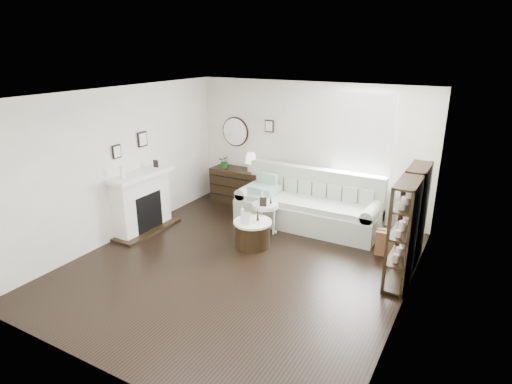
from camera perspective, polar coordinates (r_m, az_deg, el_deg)
The scene contains 18 objects.
room at distance 8.50m, azimuth 11.59°, elevation 6.61°, with size 5.50×5.50×5.50m.
fireplace at distance 8.31m, azimuth -14.89°, elevation -1.52°, with size 0.50×1.40×1.84m.
shelf_unit_far at distance 7.30m, azimuth 20.31°, elevation -2.76°, with size 0.30×0.80×1.60m.
shelf_unit_near at distance 6.48m, azimuth 18.96°, elevation -5.38°, with size 0.30×0.80×1.60m.
sofa at distance 8.43m, azimuth 7.02°, elevation -2.05°, with size 2.78×0.96×1.08m.
quilt at distance 8.58m, azimuth 1.12°, elevation 0.38°, with size 0.55×0.45×0.14m, color #248561.
suitcase at distance 7.56m, azimuth 18.09°, elevation -6.64°, with size 0.64×0.21×0.42m, color olive.
dresser at distance 9.53m, azimuth -2.46°, elevation 0.81°, with size 1.18×0.51×0.78m.
table_lamp at distance 9.19m, azimuth -0.68°, elevation 4.00°, with size 0.25×0.25×0.40m, color beige, non-canonical shape.
potted_plant at distance 9.49m, azimuth -4.18°, elevation 4.07°, with size 0.26×0.22×0.29m, color #18571A.
drum_table at distance 7.53m, azimuth -0.44°, elevation -5.53°, with size 0.67×0.67×0.47m.
pedestal_table at distance 7.90m, azimuth 1.25°, elevation -1.93°, with size 0.49×0.49×0.59m.
eiffel_drum at distance 7.40m, azimuth 0.24°, elevation -3.20°, with size 0.11×0.11×0.20m, color black, non-canonical shape.
bottle_drum at distance 7.40m, azimuth -1.86°, elevation -2.87°, with size 0.06×0.06×0.28m, color silver.
card_frame_drum at distance 7.28m, azimuth -1.42°, elevation -3.51°, with size 0.16×0.01×0.21m, color silver.
eiffel_ped at distance 7.84m, azimuth 1.99°, elevation -1.05°, with size 0.10×0.10×0.17m, color black, non-canonical shape.
flask_ped at distance 7.90m, azimuth 0.79°, elevation -0.61°, with size 0.13×0.13×0.24m, color silver, non-canonical shape.
card_frame_ped at distance 7.74m, azimuth 0.96°, elevation -1.32°, with size 0.12×0.01×0.17m, color black.
Camera 1 is at (3.21, -5.24, 3.36)m, focal length 30.00 mm.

